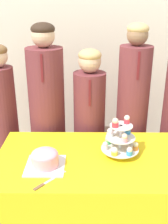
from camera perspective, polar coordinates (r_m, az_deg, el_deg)
wall_back at (r=2.97m, az=2.07°, el=13.82°), size 9.00×0.06×2.70m
table at (r=2.19m, az=2.57°, el=-17.75°), size 1.41×0.77×0.77m
round_cake at (r=1.86m, az=-7.95°, el=-9.36°), size 0.25×0.25×0.12m
cake_knife at (r=1.74m, az=-7.95°, el=-14.19°), size 0.18×0.20×0.01m
cupcake_stand at (r=1.96m, az=7.31°, el=-5.44°), size 0.26×0.26×0.29m
student_0 at (r=2.62m, az=-15.77°, el=-2.99°), size 0.24×0.25×1.45m
student_1 at (r=2.51m, az=-7.36°, el=-1.95°), size 0.31×0.31×1.61m
student_2 at (r=2.53m, az=1.07°, el=-3.83°), size 0.28×0.28×1.41m
student_3 at (r=2.52m, az=9.60°, el=-1.90°), size 0.27×0.28×1.61m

